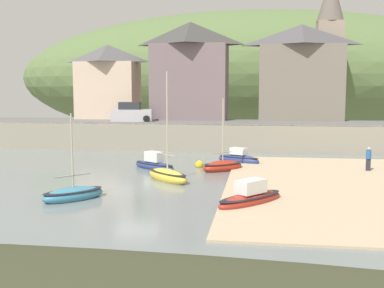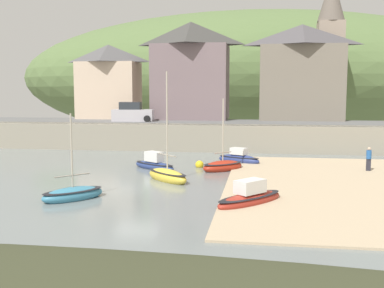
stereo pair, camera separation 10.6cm
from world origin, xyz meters
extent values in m
cube|color=slate|center=(0.00, 0.00, -0.03)|extent=(48.00, 40.00, 0.06)
cube|color=tan|center=(14.00, 2.00, 0.05)|extent=(18.00, 22.00, 0.10)
cube|color=gray|center=(0.00, 17.00, 1.20)|extent=(48.00, 2.40, 2.40)
cube|color=#606060|center=(0.00, 20.70, 2.35)|extent=(48.00, 9.00, 0.10)
ellipsoid|color=#566E3E|center=(5.86, 55.20, 7.54)|extent=(80.00, 44.00, 21.53)
cube|color=beige|center=(-9.87, 25.20, 5.50)|extent=(6.50, 4.17, 6.20)
pyramid|color=#515051|center=(-9.87, 25.20, 9.56)|extent=(6.80, 4.47, 1.92)
cube|color=slate|center=(-0.63, 25.20, 6.37)|extent=(7.98, 5.42, 7.94)
pyramid|color=#3F3D3B|center=(-0.63, 25.20, 11.57)|extent=(8.28, 5.72, 2.47)
cube|color=slate|center=(11.07, 25.20, 6.29)|extent=(8.58, 4.13, 7.78)
pyramid|color=#4D494C|center=(11.07, 25.20, 11.24)|extent=(8.88, 4.43, 2.13)
cube|color=gray|center=(14.44, 29.20, 7.73)|extent=(2.80, 2.80, 10.67)
ellipsoid|color=#A92917|center=(4.38, 6.69, 0.24)|extent=(3.32, 3.22, 0.88)
ellipsoid|color=black|center=(4.38, 6.69, 0.49)|extent=(3.25, 3.16, 0.12)
cylinder|color=#B2A893|center=(4.38, 6.69, 2.84)|extent=(0.09, 0.09, 4.31)
cylinder|color=gray|center=(4.38, 6.69, 1.25)|extent=(1.12, 1.05, 0.07)
ellipsoid|color=teal|center=(-2.51, -3.17, 0.23)|extent=(3.18, 3.34, 0.83)
ellipsoid|color=black|center=(-2.51, -3.17, 0.46)|extent=(3.12, 3.27, 0.12)
cylinder|color=#B2A893|center=(-2.51, -3.17, 2.53)|extent=(0.09, 0.09, 3.77)
cylinder|color=gray|center=(-2.51, -3.17, 1.25)|extent=(1.34, 1.48, 0.07)
ellipsoid|color=navy|center=(-0.48, 6.59, 0.19)|extent=(3.74, 3.06, 0.68)
ellipsoid|color=black|center=(-0.48, 6.59, 0.38)|extent=(3.66, 2.99, 0.12)
cube|color=silver|center=(-0.48, 6.59, 0.88)|extent=(1.52, 1.37, 0.70)
ellipsoid|color=gold|center=(1.31, 2.39, 0.26)|extent=(3.42, 3.37, 0.96)
ellipsoid|color=black|center=(1.31, 2.39, 0.53)|extent=(3.36, 3.30, 0.12)
cylinder|color=#B2A893|center=(1.31, 2.39, 3.72)|extent=(0.09, 0.09, 5.95)
cylinder|color=gray|center=(1.31, 2.39, 1.60)|extent=(1.34, 1.30, 0.07)
ellipsoid|color=maroon|center=(6.50, -2.95, 0.21)|extent=(3.72, 4.08, 0.76)
ellipsoid|color=black|center=(6.50, -2.95, 0.42)|extent=(3.65, 4.00, 0.12)
cube|color=silver|center=(6.50, -2.95, 0.91)|extent=(1.63, 1.71, 0.65)
ellipsoid|color=navy|center=(5.33, 10.15, 0.24)|extent=(3.60, 2.56, 0.86)
ellipsoid|color=black|center=(5.33, 10.15, 0.47)|extent=(3.53, 2.51, 0.12)
cube|color=silver|center=(5.33, 10.15, 0.92)|extent=(1.43, 1.22, 0.51)
cube|color=#B5B1B8|center=(-5.91, 20.70, 3.00)|extent=(4.24, 2.09, 1.20)
cube|color=#282D33|center=(-6.16, 20.70, 3.95)|extent=(2.23, 1.69, 0.80)
cylinder|color=black|center=(-4.26, 21.50, 2.72)|extent=(0.64, 0.22, 0.64)
cylinder|color=black|center=(-4.26, 19.90, 2.72)|extent=(0.64, 0.22, 0.64)
cylinder|color=black|center=(-7.56, 21.50, 2.72)|extent=(0.64, 0.22, 0.64)
cylinder|color=black|center=(-7.56, 19.90, 2.72)|extent=(0.64, 0.22, 0.64)
cube|color=#282833|center=(14.27, 7.39, 0.51)|extent=(0.28, 0.20, 0.82)
cylinder|color=#23569E|center=(14.27, 7.39, 1.21)|extent=(0.34, 0.34, 0.58)
sphere|color=#D1A889|center=(14.27, 7.39, 1.61)|extent=(0.22, 0.22, 0.22)
sphere|color=yellow|center=(2.61, 7.75, 0.18)|extent=(0.61, 0.61, 0.61)
camera|label=1|loc=(6.88, -25.70, 5.61)|focal=44.05mm
camera|label=2|loc=(6.98, -25.69, 5.61)|focal=44.05mm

